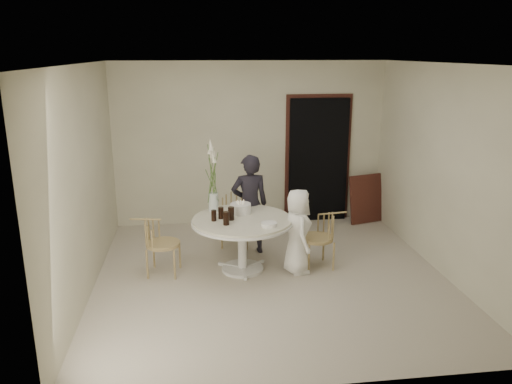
{
  "coord_description": "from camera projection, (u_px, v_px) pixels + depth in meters",
  "views": [
    {
      "loc": [
        -0.96,
        -5.9,
        2.84
      ],
      "look_at": [
        -0.16,
        0.3,
        1.07
      ],
      "focal_mm": 35.0,
      "sensor_mm": 36.0,
      "label": 1
    }
  ],
  "objects": [
    {
      "name": "boy",
      "position": [
        298.0,
        231.0,
        6.52
      ],
      "size": [
        0.41,
        0.58,
        1.14
      ],
      "primitive_type": "imported",
      "rotation": [
        0.0,
        0.0,
        1.65
      ],
      "color": "white",
      "rests_on": "ground"
    },
    {
      "name": "picture_frame",
      "position": [
        366.0,
        199.0,
        8.51
      ],
      "size": [
        0.65,
        0.34,
        0.82
      ],
      "primitive_type": "cube",
      "rotation": [
        -0.17,
        0.0,
        0.27
      ],
      "color": "#51221C",
      "rests_on": "ground"
    },
    {
      "name": "chair_left",
      "position": [
        154.0,
        238.0,
        6.49
      ],
      "size": [
        0.5,
        0.47,
        0.77
      ],
      "rotation": [
        0.0,
        0.0,
        1.4
      ],
      "color": "tan",
      "rests_on": "ground"
    },
    {
      "name": "cola_tumbler_b",
      "position": [
        226.0,
        218.0,
        6.27
      ],
      "size": [
        0.09,
        0.09,
        0.17
      ],
      "primitive_type": "cylinder",
      "rotation": [
        0.0,
        0.0,
        -0.21
      ],
      "color": "black",
      "rests_on": "table"
    },
    {
      "name": "ground",
      "position": [
        271.0,
        276.0,
        6.52
      ],
      "size": [
        4.5,
        4.5,
        0.0
      ],
      "primitive_type": "plane",
      "color": "beige",
      "rests_on": "ground"
    },
    {
      "name": "flower_vase",
      "position": [
        213.0,
        181.0,
        6.72
      ],
      "size": [
        0.14,
        0.14,
        1.01
      ],
      "rotation": [
        0.0,
        0.0,
        -0.2
      ],
      "color": "silver",
      "rests_on": "table"
    },
    {
      "name": "room_shell",
      "position": [
        272.0,
        155.0,
        6.08
      ],
      "size": [
        4.5,
        4.5,
        4.5
      ],
      "color": "white",
      "rests_on": "ground"
    },
    {
      "name": "cola_tumbler_a",
      "position": [
        231.0,
        214.0,
        6.45
      ],
      "size": [
        0.08,
        0.08,
        0.17
      ],
      "primitive_type": "cylinder",
      "rotation": [
        0.0,
        0.0,
        -0.01
      ],
      "color": "black",
      "rests_on": "table"
    },
    {
      "name": "table",
      "position": [
        242.0,
        227.0,
        6.55
      ],
      "size": [
        1.33,
        1.33,
        0.73
      ],
      "color": "silver",
      "rests_on": "ground"
    },
    {
      "name": "plate_stack",
      "position": [
        269.0,
        225.0,
        6.22
      ],
      "size": [
        0.23,
        0.23,
        0.05
      ],
      "primitive_type": "cylinder",
      "rotation": [
        0.0,
        0.0,
        0.17
      ],
      "color": "white",
      "rests_on": "table"
    },
    {
      "name": "door_trim",
      "position": [
        318.0,
        157.0,
        8.49
      ],
      "size": [
        1.12,
        0.03,
        2.22
      ],
      "primitive_type": "cube",
      "color": "#51221C",
      "rests_on": "ground"
    },
    {
      "name": "cola_tumbler_c",
      "position": [
        214.0,
        216.0,
        6.41
      ],
      "size": [
        0.07,
        0.07,
        0.14
      ],
      "primitive_type": "cylinder",
      "rotation": [
        0.0,
        0.0,
        0.02
      ],
      "color": "black",
      "rests_on": "table"
    },
    {
      "name": "cola_tumbler_d",
      "position": [
        221.0,
        213.0,
        6.5
      ],
      "size": [
        0.09,
        0.09,
        0.15
      ],
      "primitive_type": "cylinder",
      "rotation": [
        0.0,
        0.0,
        0.32
      ],
      "color": "black",
      "rests_on": "table"
    },
    {
      "name": "doorway",
      "position": [
        318.0,
        161.0,
        8.47
      ],
      "size": [
        1.0,
        0.1,
        2.1
      ],
      "primitive_type": "cube",
      "color": "black",
      "rests_on": "ground"
    },
    {
      "name": "birthday_cake",
      "position": [
        241.0,
        208.0,
        6.72
      ],
      "size": [
        0.28,
        0.28,
        0.18
      ],
      "rotation": [
        0.0,
        0.0,
        -0.22
      ],
      "color": "white",
      "rests_on": "table"
    },
    {
      "name": "chair_far",
      "position": [
        236.0,
        210.0,
        7.57
      ],
      "size": [
        0.5,
        0.53,
        0.81
      ],
      "rotation": [
        0.0,
        0.0,
        -0.18
      ],
      "color": "tan",
      "rests_on": "ground"
    },
    {
      "name": "chair_right",
      "position": [
        325.0,
        232.0,
        6.71
      ],
      "size": [
        0.49,
        0.46,
        0.77
      ],
      "rotation": [
        0.0,
        0.0,
        -1.44
      ],
      "color": "tan",
      "rests_on": "ground"
    },
    {
      "name": "girl",
      "position": [
        250.0,
        205.0,
        7.12
      ],
      "size": [
        0.56,
        0.39,
        1.46
      ],
      "primitive_type": "imported",
      "rotation": [
        0.0,
        0.0,
        3.22
      ],
      "color": "black",
      "rests_on": "ground"
    }
  ]
}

